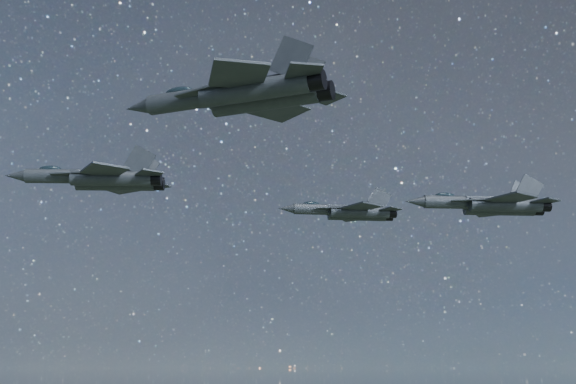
# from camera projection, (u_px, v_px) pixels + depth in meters

# --- Properties ---
(jet_lead) EXTENTS (19.90, 13.47, 5.01)m
(jet_lead) POSITION_uv_depth(u_px,v_px,m) (100.00, 178.00, 80.81)
(jet_lead) COLOR #2C3238
(jet_left) EXTENTS (17.54, 11.69, 4.45)m
(jet_left) POSITION_uv_depth(u_px,v_px,m) (349.00, 212.00, 96.23)
(jet_left) COLOR #2C3238
(jet_right) EXTENTS (19.66, 13.74, 4.95)m
(jet_right) POSITION_uv_depth(u_px,v_px,m) (243.00, 94.00, 55.44)
(jet_right) COLOR #2C3238
(jet_slot) EXTENTS (16.06, 10.80, 4.05)m
(jet_slot) POSITION_uv_depth(u_px,v_px,m) (491.00, 205.00, 71.84)
(jet_slot) COLOR #2C3238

